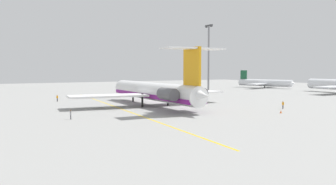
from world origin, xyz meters
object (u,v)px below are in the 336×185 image
at_px(ground_crew_near_nose, 283,104).
at_px(safety_cone_nose, 281,112).
at_px(ground_crew_near_tail, 71,113).
at_px(safety_cone_wingtip, 172,95).
at_px(main_jetliner, 155,91).
at_px(ground_crew_portside, 57,97).
at_px(airliner_far_left, 266,83).
at_px(light_mast, 209,55).

relative_size(ground_crew_near_nose, safety_cone_nose, 3.07).
xyz_separation_m(ground_crew_near_tail, safety_cone_wingtip, (-34.25, 39.87, -0.76)).
relative_size(ground_crew_near_nose, safety_cone_wingtip, 3.07).
relative_size(main_jetliner, safety_cone_wingtip, 78.06).
relative_size(ground_crew_near_nose, ground_crew_portside, 0.95).
relative_size(airliner_far_left, ground_crew_portside, 14.40).
distance_m(airliner_far_left, ground_crew_near_nose, 81.92).
xyz_separation_m(safety_cone_nose, safety_cone_wingtip, (-46.18, 2.85, 0.00)).
bearing_deg(ground_crew_near_tail, light_mast, -149.93).
height_order(main_jetliner, ground_crew_near_nose, main_jetliner).
height_order(ground_crew_near_nose, safety_cone_nose, ground_crew_near_nose).
height_order(ground_crew_near_tail, safety_cone_wingtip, ground_crew_near_tail).
distance_m(ground_crew_portside, safety_cone_nose, 55.61).
bearing_deg(safety_cone_nose, safety_cone_wingtip, 176.46).
bearing_deg(safety_cone_nose, light_mast, 156.50).
bearing_deg(ground_crew_portside, main_jetliner, 68.38).
relative_size(main_jetliner, safety_cone_nose, 78.06).
height_order(safety_cone_nose, safety_cone_wingtip, same).
relative_size(ground_crew_portside, light_mast, 0.07).
xyz_separation_m(airliner_far_left, ground_crew_near_tail, (52.24, -99.15, -1.26)).
bearing_deg(ground_crew_portside, airliner_far_left, 133.40).
distance_m(ground_crew_near_tail, safety_cone_wingtip, 52.56).
height_order(airliner_far_left, safety_cone_nose, airliner_far_left).
bearing_deg(main_jetliner, ground_crew_near_tail, 117.07).
distance_m(main_jetliner, safety_cone_wingtip, 30.01).
distance_m(ground_crew_portside, light_mast, 58.82).
bearing_deg(ground_crew_near_nose, safety_cone_nose, -11.89).
distance_m(ground_crew_near_nose, safety_cone_wingtip, 41.61).
bearing_deg(safety_cone_nose, ground_crew_near_nose, 128.79).
bearing_deg(safety_cone_nose, ground_crew_near_tail, -107.86).
relative_size(airliner_far_left, safety_cone_wingtip, 46.48).
bearing_deg(light_mast, safety_cone_wingtip, -65.28).
bearing_deg(airliner_far_left, ground_crew_near_tail, -81.14).
relative_size(main_jetliner, ground_crew_near_nose, 25.44).
bearing_deg(safety_cone_nose, ground_crew_portside, -144.71).
bearing_deg(light_mast, ground_crew_portside, -79.28).
xyz_separation_m(main_jetliner, safety_cone_nose, (22.54, 15.37, -3.14)).
bearing_deg(main_jetliner, light_mast, -48.89).
height_order(ground_crew_near_nose, safety_cone_wingtip, ground_crew_near_nose).
height_order(safety_cone_nose, light_mast, light_mast).
height_order(main_jetliner, ground_crew_near_tail, main_jetliner).
bearing_deg(safety_cone_wingtip, ground_crew_portside, -88.71).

